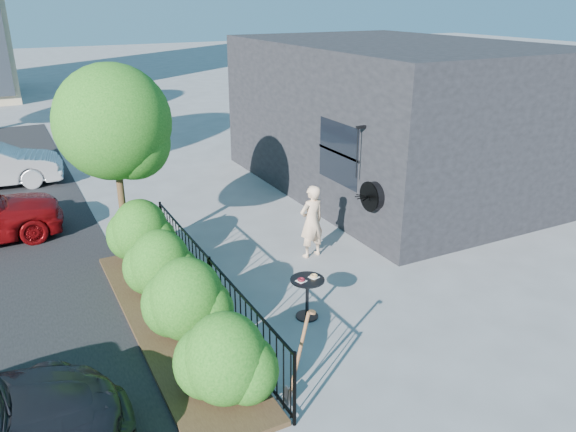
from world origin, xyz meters
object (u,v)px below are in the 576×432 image
cafe_table (307,291)px  shovel (297,363)px  patio_tree (118,129)px  woman (312,221)px

cafe_table → shovel: (-1.17, -1.79, 0.10)m
patio_tree → cafe_table: patio_tree is taller
shovel → patio_tree: bearing=100.4°
cafe_table → shovel: shovel is taller
cafe_table → patio_tree: bearing=121.0°
patio_tree → shovel: patio_tree is taller
patio_tree → woman: 4.22m
patio_tree → woman: bearing=-23.5°
shovel → woman: bearing=57.9°
patio_tree → shovel: size_ratio=2.88×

